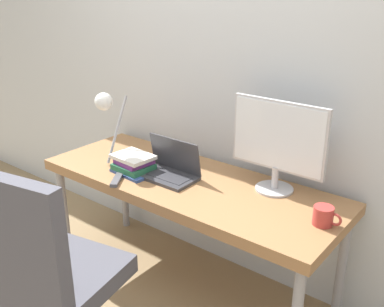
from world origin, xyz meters
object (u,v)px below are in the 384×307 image
monitor (278,142)px  office_chair (43,265)px  book_stack (134,164)px  mug (324,216)px  desk_lamp (110,115)px  laptop (169,169)px

monitor → office_chair: size_ratio=0.49×
office_chair → book_stack: (-0.23, 0.79, 0.16)m
monitor → mug: monitor is taller
book_stack → mug: bearing=5.7°
book_stack → mug: 1.11m
desk_lamp → office_chair: (0.42, -0.80, -0.42)m
mug → office_chair: bearing=-134.4°
mug → desk_lamp: bearing=-175.7°
laptop → book_stack: laptop is taller
book_stack → mug: size_ratio=2.02×
office_chair → monitor: bearing=64.0°
laptop → monitor: bearing=21.7°
laptop → mug: 0.91m
laptop → monitor: 0.64m
laptop → desk_lamp: 0.48m
office_chair → book_stack: size_ratio=3.96×
monitor → office_chair: 1.27m
monitor → book_stack: 0.84m
laptop → book_stack: (-0.20, -0.08, 0.00)m
monitor → desk_lamp: size_ratio=1.17×
office_chair → book_stack: office_chair is taller
office_chair → mug: office_chair is taller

